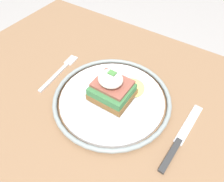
{
  "coord_description": "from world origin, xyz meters",
  "views": [
    {
      "loc": [
        0.19,
        -0.25,
        1.15
      ],
      "look_at": [
        0.01,
        0.02,
        0.79
      ],
      "focal_mm": 35.0,
      "sensor_mm": 36.0,
      "label": 1
    }
  ],
  "objects_px": {
    "sandwich": "(112,88)",
    "knife": "(179,141)",
    "fork": "(60,71)",
    "plate": "(112,99)"
  },
  "relations": [
    {
      "from": "sandwich",
      "to": "knife",
      "type": "xyz_separation_m",
      "value": [
        0.17,
        -0.02,
        -0.04
      ]
    },
    {
      "from": "knife",
      "to": "fork",
      "type": "bearing_deg",
      "value": 176.06
    },
    {
      "from": "plate",
      "to": "sandwich",
      "type": "bearing_deg",
      "value": 91.4
    },
    {
      "from": "plate",
      "to": "sandwich",
      "type": "xyz_separation_m",
      "value": [
        -0.0,
        0.0,
        0.04
      ]
    },
    {
      "from": "plate",
      "to": "fork",
      "type": "relative_size",
      "value": 1.8
    },
    {
      "from": "plate",
      "to": "knife",
      "type": "distance_m",
      "value": 0.17
    },
    {
      "from": "sandwich",
      "to": "fork",
      "type": "relative_size",
      "value": 0.78
    },
    {
      "from": "sandwich",
      "to": "knife",
      "type": "relative_size",
      "value": 0.63
    },
    {
      "from": "knife",
      "to": "sandwich",
      "type": "bearing_deg",
      "value": 174.72
    },
    {
      "from": "plate",
      "to": "knife",
      "type": "bearing_deg",
      "value": -4.89
    }
  ]
}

